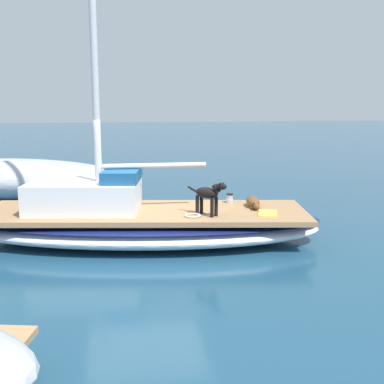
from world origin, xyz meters
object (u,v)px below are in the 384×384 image
object	(u,v)px
moored_boat_starboard_side	(10,178)
dog_brown	(253,202)
dog_black	(209,194)
coiled_rope	(192,215)
deck_winch	(230,198)
deck_towel	(268,213)
sailboat_main	(144,226)

from	to	relation	value
moored_boat_starboard_side	dog_brown	bearing A→B (deg)	-131.04
dog_black	coiled_rope	size ratio (longest dim) A/B	2.34
dog_black	moored_boat_starboard_side	xyz separation A→B (m)	(5.80, 4.90, -0.47)
dog_brown	deck_winch	size ratio (longest dim) A/B	4.54
deck_winch	deck_towel	distance (m)	1.26
deck_winch	dog_brown	bearing A→B (deg)	-142.57
sailboat_main	coiled_rope	world-z (taller)	coiled_rope
deck_winch	coiled_rope	world-z (taller)	deck_winch
dog_brown	sailboat_main	bearing A→B (deg)	88.41
coiled_rope	moored_boat_starboard_side	bearing A→B (deg)	38.09
deck_winch	coiled_rope	distance (m)	1.53
dog_black	moored_boat_starboard_side	distance (m)	7.61
coiled_rope	deck_towel	xyz separation A→B (m)	(-0.01, -1.51, -0.01)
deck_winch	moored_boat_starboard_side	world-z (taller)	moored_boat_starboard_side
dog_brown	moored_boat_starboard_side	bearing A→B (deg)	48.96
deck_winch	moored_boat_starboard_side	distance (m)	7.30
deck_winch	moored_boat_starboard_side	size ratio (longest dim) A/B	0.03
deck_winch	deck_towel	size ratio (longest dim) A/B	0.38
dog_black	coiled_rope	xyz separation A→B (m)	(-0.03, 0.32, -0.40)
dog_black	deck_towel	xyz separation A→B (m)	(-0.04, -1.18, -0.41)
sailboat_main	deck_winch	size ratio (longest dim) A/B	35.85
dog_brown	coiled_rope	world-z (taller)	dog_brown
deck_towel	moored_boat_starboard_side	distance (m)	8.44
deck_towel	moored_boat_starboard_side	bearing A→B (deg)	46.12
sailboat_main	deck_towel	bearing A→B (deg)	-106.57
deck_winch	sailboat_main	bearing A→B (deg)	102.97
dog_black	deck_towel	bearing A→B (deg)	-92.17
sailboat_main	deck_winch	distance (m)	2.00
dog_black	sailboat_main	bearing A→B (deg)	61.20
moored_boat_starboard_side	deck_winch	bearing A→B (deg)	-130.05
sailboat_main	deck_towel	size ratio (longest dim) A/B	13.44
dog_brown	deck_towel	bearing A→B (deg)	-170.29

